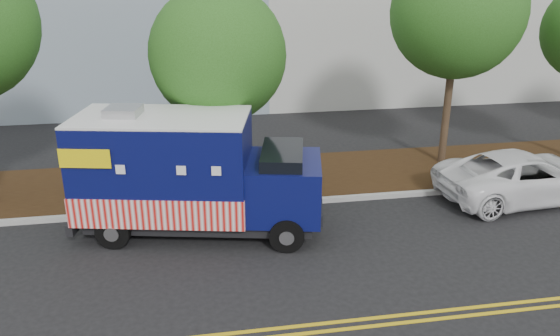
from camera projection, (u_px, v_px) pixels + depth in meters
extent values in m
plane|color=black|center=(263.00, 228.00, 15.08)|extent=(120.00, 120.00, 0.00)
cube|color=#9E9E99|center=(257.00, 205.00, 16.35)|extent=(120.00, 0.18, 0.15)
cube|color=black|center=(249.00, 179.00, 18.29)|extent=(120.00, 4.00, 0.15)
cube|color=gold|center=(294.00, 327.00, 10.98)|extent=(120.00, 0.10, 0.01)
cube|color=gold|center=(297.00, 334.00, 10.75)|extent=(120.00, 0.10, 0.01)
cylinder|color=#38281C|center=(221.00, 142.00, 16.92)|extent=(0.26, 0.26, 3.34)
sphere|color=#265317|center=(218.00, 55.00, 15.98)|extent=(4.04, 4.04, 4.04)
cylinder|color=#38281C|center=(447.00, 108.00, 19.00)|extent=(0.26, 0.26, 4.28)
sphere|color=#265317|center=(458.00, 11.00, 17.86)|extent=(4.40, 4.40, 4.40)
cube|color=#473828|center=(227.00, 166.00, 16.26)|extent=(0.06, 0.06, 2.40)
cube|color=black|center=(203.00, 215.00, 14.83)|extent=(6.20, 3.20, 0.30)
cube|color=#0A0E49|center=(164.00, 164.00, 14.36)|extent=(4.84, 3.31, 2.53)
cube|color=red|center=(167.00, 196.00, 14.67)|extent=(4.90, 3.38, 0.79)
cube|color=white|center=(161.00, 117.00, 13.90)|extent=(4.84, 3.31, 0.06)
cube|color=#B7B7BA|center=(123.00, 111.00, 13.89)|extent=(1.00, 1.00, 0.23)
cube|color=#0A0E49|center=(284.00, 187.00, 14.44)|extent=(2.34, 2.62, 1.48)
cube|color=black|center=(282.00, 161.00, 14.19)|extent=(1.47, 2.23, 0.69)
cube|color=black|center=(320.00, 204.00, 14.57)|extent=(0.53, 2.08, 0.32)
cube|color=black|center=(86.00, 212.00, 14.95)|extent=(0.69, 2.36, 0.30)
cube|color=#B7B7BA|center=(81.00, 161.00, 14.43)|extent=(0.44, 1.87, 2.01)
cube|color=#B7B7BA|center=(186.00, 147.00, 15.50)|extent=(1.87, 0.44, 1.16)
cube|color=yellow|center=(84.00, 159.00, 13.04)|extent=(1.24, 0.29, 0.47)
cube|color=yellow|center=(118.00, 129.00, 15.39)|extent=(1.24, 0.29, 0.47)
cylinder|color=black|center=(287.00, 235.00, 13.73)|extent=(0.93, 0.48, 0.89)
cylinder|color=black|center=(289.00, 200.00, 15.75)|extent=(0.93, 0.48, 0.89)
cylinder|color=black|center=(113.00, 232.00, 13.91)|extent=(0.93, 0.48, 0.89)
cylinder|color=black|center=(138.00, 198.00, 15.92)|extent=(0.93, 0.48, 0.89)
imported|color=white|center=(524.00, 176.00, 16.70)|extent=(5.56, 2.90, 1.50)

